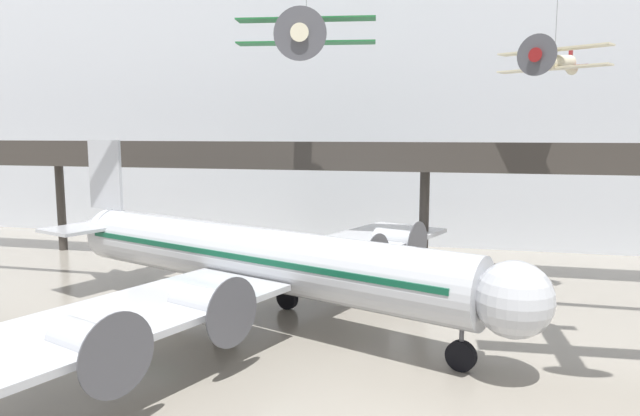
# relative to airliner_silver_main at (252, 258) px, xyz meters

# --- Properties ---
(hangar_back_wall) EXTENTS (140.00, 3.00, 25.87)m
(hangar_back_wall) POSITION_rel_airliner_silver_main_xyz_m (8.17, 23.67, 9.56)
(hangar_back_wall) COLOR silver
(hangar_back_wall) RESTS_ON ground
(mezzanine_walkway) EXTENTS (110.00, 3.20, 9.30)m
(mezzanine_walkway) POSITION_rel_airliner_silver_main_xyz_m (8.17, 12.44, 4.29)
(mezzanine_walkway) COLOR #38332D
(mezzanine_walkway) RESTS_ON ground
(airliner_silver_main) EXTENTS (29.47, 34.50, 9.45)m
(airliner_silver_main) POSITION_rel_airliner_silver_main_xyz_m (0.00, 0.00, 0.00)
(airliner_silver_main) COLOR #B7BABF
(airliner_silver_main) RESTS_ON ground
(suspended_plane_cream_biplane) EXTENTS (6.07, 5.48, 7.93)m
(suspended_plane_cream_biplane) POSITION_rel_airliner_silver_main_xyz_m (15.72, 8.66, 10.67)
(suspended_plane_cream_biplane) COLOR beige
(suspended_plane_green_biplane) EXTENTS (9.50, 7.79, 6.70)m
(suspended_plane_green_biplane) POSITION_rel_airliner_silver_main_xyz_m (0.14, 10.85, 13.12)
(suspended_plane_green_biplane) COLOR #1E6B33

